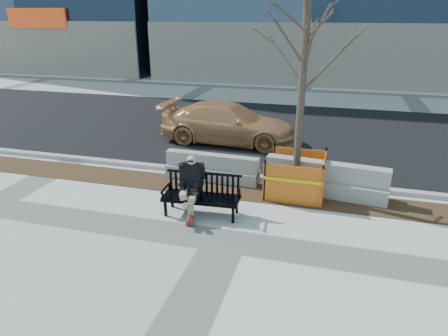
{
  "coord_description": "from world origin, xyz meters",
  "views": [
    {
      "loc": [
        1.97,
        -7.25,
        4.59
      ],
      "look_at": [
        -0.48,
        1.6,
        1.03
      ],
      "focal_mm": 32.26,
      "sensor_mm": 36.0,
      "label": 1
    }
  ],
  "objects_px": {
    "bench": "(202,214)",
    "jersey_barrier_right": "(324,194)",
    "tree_fence": "(295,193)",
    "jersey_barrier_left": "(212,179)",
    "seated_man": "(192,212)",
    "sedan": "(228,142)"
  },
  "relations": [
    {
      "from": "sedan",
      "to": "jersey_barrier_right",
      "type": "relative_size",
      "value": 1.57
    },
    {
      "from": "jersey_barrier_right",
      "to": "bench",
      "type": "bearing_deg",
      "value": -137.81
    },
    {
      "from": "seated_man",
      "to": "jersey_barrier_left",
      "type": "height_order",
      "value": "seated_man"
    },
    {
      "from": "jersey_barrier_left",
      "to": "jersey_barrier_right",
      "type": "height_order",
      "value": "jersey_barrier_right"
    },
    {
      "from": "tree_fence",
      "to": "jersey_barrier_right",
      "type": "xyz_separation_m",
      "value": [
        0.77,
        0.16,
        0.0
      ]
    },
    {
      "from": "tree_fence",
      "to": "sedan",
      "type": "distance_m",
      "value": 4.96
    },
    {
      "from": "seated_man",
      "to": "tree_fence",
      "type": "distance_m",
      "value": 2.94
    },
    {
      "from": "sedan",
      "to": "jersey_barrier_right",
      "type": "xyz_separation_m",
      "value": [
        3.7,
        -3.84,
        0.0
      ]
    },
    {
      "from": "tree_fence",
      "to": "jersey_barrier_left",
      "type": "xyz_separation_m",
      "value": [
        -2.45,
        0.32,
        0.0
      ]
    },
    {
      "from": "sedan",
      "to": "jersey_barrier_left",
      "type": "bearing_deg",
      "value": -171.1
    },
    {
      "from": "tree_fence",
      "to": "jersey_barrier_right",
      "type": "distance_m",
      "value": 0.79
    },
    {
      "from": "bench",
      "to": "seated_man",
      "type": "relative_size",
      "value": 1.3
    },
    {
      "from": "jersey_barrier_left",
      "to": "tree_fence",
      "type": "bearing_deg",
      "value": -5.03
    },
    {
      "from": "bench",
      "to": "sedan",
      "type": "distance_m",
      "value": 5.92
    },
    {
      "from": "seated_man",
      "to": "tree_fence",
      "type": "relative_size",
      "value": 0.26
    },
    {
      "from": "bench",
      "to": "sedan",
      "type": "xyz_separation_m",
      "value": [
        -0.88,
        5.85,
        0.0
      ]
    },
    {
      "from": "seated_man",
      "to": "sedan",
      "type": "bearing_deg",
      "value": 92.6
    },
    {
      "from": "seated_man",
      "to": "sedan",
      "type": "height_order",
      "value": "sedan"
    },
    {
      "from": "seated_man",
      "to": "jersey_barrier_left",
      "type": "xyz_separation_m",
      "value": [
        -0.14,
        2.13,
        0.0
      ]
    },
    {
      "from": "tree_fence",
      "to": "jersey_barrier_right",
      "type": "relative_size",
      "value": 1.77
    },
    {
      "from": "bench",
      "to": "jersey_barrier_right",
      "type": "relative_size",
      "value": 0.59
    },
    {
      "from": "seated_man",
      "to": "jersey_barrier_left",
      "type": "distance_m",
      "value": 2.14
    }
  ]
}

